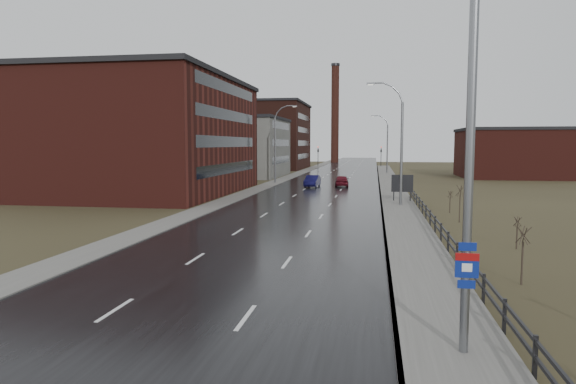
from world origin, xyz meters
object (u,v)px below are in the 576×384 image
(billboard, at_px, (402,184))
(car_near, at_px, (312,182))
(car_far, at_px, (342,181))
(streetlight_main, at_px, (457,130))

(billboard, distance_m, car_near, 19.82)
(car_near, bearing_deg, car_far, 23.49)
(streetlight_main, bearing_deg, car_far, 96.58)
(car_near, height_order, car_far, car_far)
(streetlight_main, relative_size, billboard, 4.42)
(billboard, bearing_deg, streetlight_main, -90.96)
(streetlight_main, bearing_deg, billboard, 89.04)
(billboard, relative_size, car_far, 0.61)
(streetlight_main, distance_m, billboard, 37.70)
(streetlight_main, xyz_separation_m, car_far, (-6.40, 55.47, -5.29))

